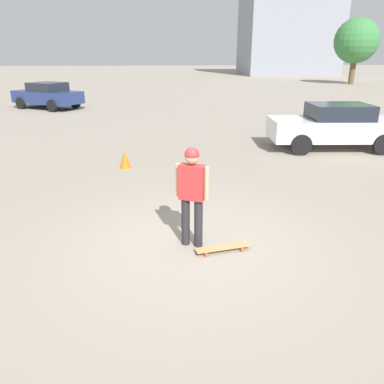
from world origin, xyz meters
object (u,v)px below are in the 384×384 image
object	(u,v)px
person	(192,189)
car_parked_near	(335,126)
skateboard	(223,248)
car_parked_far	(47,95)
traffic_cone	(125,159)

from	to	relation	value
person	car_parked_near	size ratio (longest dim) A/B	0.39
person	skateboard	size ratio (longest dim) A/B	1.83
car_parked_far	car_parked_near	bearing A→B (deg)	171.05
skateboard	car_parked_near	world-z (taller)	car_parked_near
skateboard	car_parked_far	size ratio (longest dim) A/B	0.21
person	traffic_cone	world-z (taller)	person
skateboard	traffic_cone	xyz separation A→B (m)	(-5.09, -1.89, 0.18)
car_parked_near	traffic_cone	distance (m)	7.19
person	traffic_cone	distance (m)	5.08
skateboard	car_parked_far	distance (m)	19.61
skateboard	car_parked_near	distance (m)	8.45
person	skateboard	xyz separation A→B (m)	(0.28, 0.48, -0.96)
skateboard	car_parked_far	bearing A→B (deg)	-78.39
car_parked_far	traffic_cone	distance (m)	14.18
car_parked_near	traffic_cone	bearing A→B (deg)	18.45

